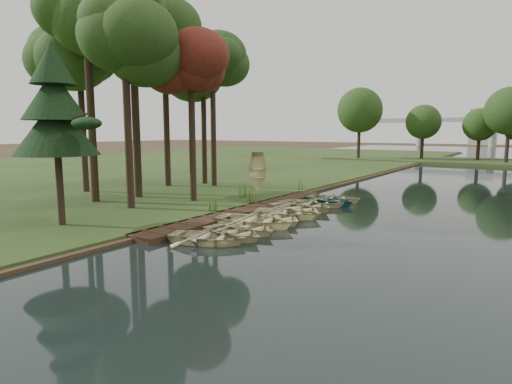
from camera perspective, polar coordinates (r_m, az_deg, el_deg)
The scene contains 29 objects.
ground at distance 23.68m, azimuth 1.86°, elevation -3.31°, with size 300.00×300.00×0.00m, color #3D2F1D.
boardwalk at distance 24.52m, azimuth -1.32°, elevation -2.55°, with size 1.60×16.00×0.30m, color #332213.
peninsula at distance 69.98m, azimuth 30.27°, elevation 3.38°, with size 50.00×14.00×0.45m, color #36471F.
far_trees at distance 70.14m, azimuth 27.90°, elevation 8.63°, with size 45.60×5.60×8.80m.
building_b at distance 165.61m, azimuth 28.07°, elevation 7.66°, with size 8.00×8.00×12.00m, color #A5A5A0.
rowboat_0 at distance 17.99m, azimuth -6.47°, elevation -5.75°, with size 2.40×3.35×0.69m, color beige.
rowboat_1 at distance 18.79m, azimuth -3.08°, elevation -5.15°, with size 2.30×3.22×0.67m, color beige.
rowboat_2 at distance 19.74m, azimuth -1.20°, elevation -4.50°, with size 2.28×3.20×0.66m, color beige.
rowboat_3 at distance 20.86m, azimuth -0.22°, elevation -3.57°, with size 2.86×4.00×0.83m, color beige.
rowboat_4 at distance 21.94m, azimuth 2.78°, elevation -3.21°, with size 2.29×3.21×0.67m, color beige.
rowboat_5 at distance 23.01m, azimuth 4.26°, elevation -2.57°, with size 2.62×3.66×0.76m, color beige.
rowboat_6 at distance 24.22m, azimuth 5.28°, elevation -2.01°, with size 2.70×3.79×0.78m, color beige.
rowboat_7 at distance 25.52m, azimuth 6.68°, elevation -1.55°, with size 2.61×3.66×0.76m, color beige.
rowboat_8 at distance 26.67m, azimuth 8.28°, elevation -1.26°, with size 2.29×3.21×0.66m, color beige.
rowboat_9 at distance 27.66m, azimuth 9.76°, elevation -0.92°, with size 2.38×3.34×0.69m, color teal.
rowboat_10 at distance 28.40m, azimuth 10.36°, elevation -0.68°, with size 2.47×3.46×0.72m, color beige.
stored_rowboat at distance 31.49m, azimuth 0.13°, elevation 0.66°, with size 2.06×2.89×0.60m, color beige.
tree_0 at distance 25.80m, azimuth -17.15°, elevation 18.39°, with size 4.88×4.88×11.29m.
tree_1 at distance 29.32m, azimuth -21.78°, elevation 21.60°, with size 4.94×4.94×13.74m.
tree_2 at distance 27.50m, azimuth -8.69°, elevation 16.35°, with size 3.65×3.65×10.06m.
tree_4 at distance 35.01m, azimuth -5.82°, elevation 16.48°, with size 3.97×3.97×11.35m.
tree_5 at distance 35.96m, azimuth -12.19°, elevation 19.79°, with size 4.98×4.98×14.04m.
tree_6 at distance 36.54m, azimuth -7.09°, elevation 15.71°, with size 4.84×4.84×11.38m.
tree_7 at distance 33.88m, azimuth -22.53°, elevation 16.17°, with size 5.12×5.12×11.73m.
pine_tree at distance 21.88m, azimuth -25.23°, elevation 9.79°, with size 3.80×3.80×8.38m.
reeds_0 at distance 23.74m, azimuth -5.65°, elevation -1.35°, with size 0.60×0.60×1.00m, color #3F661E.
reeds_1 at distance 26.68m, azimuth -0.48°, elevation -0.26°, with size 0.60×0.60×1.00m, color #3F661E.
reeds_2 at distance 28.64m, azimuth -1.70°, elevation 0.43°, with size 0.60×0.60×1.12m, color #3F661E.
reeds_3 at distance 32.46m, azimuth 5.97°, elevation 1.13°, with size 0.60×0.60×0.92m, color #3F661E.
Camera 1 is at (12.26, -19.71, 4.70)m, focal length 30.00 mm.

